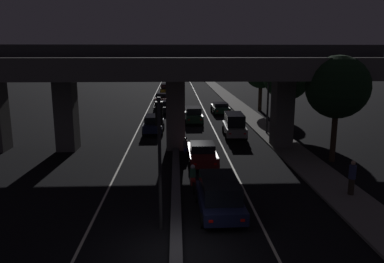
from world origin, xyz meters
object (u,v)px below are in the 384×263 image
Objects in this scene: car_dark_red_second at (202,153)px; pedestrian_on_sidewalk at (352,178)px; car_black_second_oncoming at (162,107)px; motorcycle_red_filtering_near at (193,179)px; motorcycle_blue_filtering_mid at (186,148)px; car_dark_red_third_oncoming at (161,99)px; car_dark_blue_lead_oncoming at (154,124)px; traffic_light_left_of_median at (160,141)px; car_taxi_yellow_fourth_oncoming at (165,89)px; street_lamp at (264,87)px; car_dark_blue_lead at (220,195)px; car_dark_green_fourth at (193,115)px; car_silver_third at (234,125)px; car_dark_green_fifth at (220,108)px.

car_dark_red_second is 9.60m from pedestrian_on_sidewalk.
car_black_second_oncoming is 2.19× the size of motorcycle_red_filtering_near.
car_black_second_oncoming is 20.08m from motorcycle_blue_filtering_mid.
motorcycle_red_filtering_near is (2.98, -34.70, -0.20)m from car_dark_red_third_oncoming.
car_dark_red_second is 1.13× the size of car_dark_blue_lead_oncoming.
traffic_light_left_of_median reaches higher than car_taxi_yellow_fourth_oncoming.
street_lamp is 1.66× the size of car_black_second_oncoming.
car_taxi_yellow_fourth_oncoming reaches higher than motorcycle_blue_filtering_mid.
car_black_second_oncoming is at bearing 4.23° from motorcycle_red_filtering_near.
car_dark_blue_lead is 9.92m from motorcycle_blue_filtering_mid.
car_dark_blue_lead is 2.16× the size of motorcycle_red_filtering_near.
car_dark_green_fourth is 0.97× the size of car_dark_red_third_oncoming.
motorcycle_red_filtering_near is at bearing 71.25° from traffic_light_left_of_median.
car_black_second_oncoming is 2.44× the size of pedestrian_on_sidewalk.
traffic_light_left_of_median is 1.29× the size of car_dark_blue_lead.
car_silver_third is at bearing -12.55° from car_dark_blue_lead.
pedestrian_on_sidewalk is at bearing -101.60° from motorcycle_red_filtering_near.
car_silver_third is 13.75m from motorcycle_red_filtering_near.
car_dark_green_fourth reaches higher than car_black_second_oncoming.
car_silver_third reaches higher than car_dark_red_third_oncoming.
car_dark_red_third_oncoming is 28.12m from motorcycle_blue_filtering_mid.
car_dark_green_fifth is (6.04, 30.13, -3.03)m from traffic_light_left_of_median.
car_dark_red_second is 8.88m from car_silver_third.
car_dark_green_fourth is (-0.16, 22.59, 0.02)m from car_dark_blue_lead.
car_dark_red_second is at bearing -152.13° from motorcycle_blue_filtering_mid.
pedestrian_on_sidewalk reaches higher than car_dark_red_second.
car_dark_red_third_oncoming is at bearing 3.48° from motorcycle_red_filtering_near.
motorcycle_blue_filtering_mid is at bearing -135.46° from street_lamp.
car_dark_red_third_oncoming is (-3.91, 15.22, -0.11)m from car_dark_green_fourth.
car_taxi_yellow_fourth_oncoming is at bearing 91.31° from traffic_light_left_of_median.
motorcycle_blue_filtering_mid is at bearing 146.90° from car_silver_third.
car_taxi_yellow_fourth_oncoming is (0.22, 13.76, 0.20)m from car_dark_red_third_oncoming.
motorcycle_red_filtering_near is 8.22m from pedestrian_on_sidewalk.
traffic_light_left_of_median is at bearing 171.14° from motorcycle_blue_filtering_mid.
motorcycle_red_filtering_near is 6.72m from motorcycle_blue_filtering_mid.
car_dark_blue_lead is 1.06× the size of car_dark_green_fourth.
car_dark_green_fourth is 6.02m from car_dark_blue_lead_oncoming.
car_dark_green_fourth reaches higher than car_dark_green_fifth.
traffic_light_left_of_median is at bearing 3.83° from car_dark_red_third_oncoming.
car_dark_green_fourth is (-3.35, 6.41, -0.16)m from car_silver_third.
car_dark_green_fourth is at bearing 140.55° from car_dark_blue_lead_oncoming.
car_dark_red_third_oncoming is (-1.44, 39.25, -2.99)m from traffic_light_left_of_median.
car_taxi_yellow_fourth_oncoming is (-9.78, 34.64, -3.35)m from street_lamp.
car_black_second_oncoming is at bearing 92.01° from traffic_light_left_of_median.
car_taxi_yellow_fourth_oncoming is at bearing -179.45° from car_dark_blue_lead_oncoming.
car_taxi_yellow_fourth_oncoming is 2.25× the size of motorcycle_blue_filtering_mid.
car_dark_green_fifth is at bearing 78.66° from traffic_light_left_of_median.
car_dark_blue_lead_oncoming is (-9.98, 1.07, -3.48)m from street_lamp.
street_lamp is 8.99m from car_dark_green_fourth.
traffic_light_left_of_median is 31.37m from car_black_second_oncoming.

